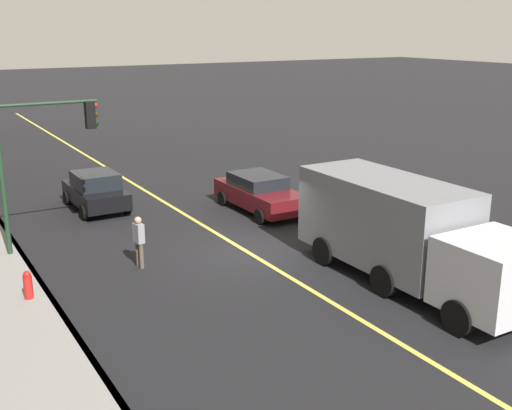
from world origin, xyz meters
TOP-DOWN VIEW (x-y plane):
  - ground at (0.00, 0.00)m, footprint 200.00×200.00m
  - curb_edge at (0.00, 6.54)m, footprint 80.00×0.16m
  - lane_stripe_center at (0.00, 0.00)m, footprint 80.00×0.16m
  - car_maroon at (3.95, -2.83)m, footprint 4.59×2.01m
  - car_black at (7.54, 2.78)m, footprint 3.85×1.94m
  - truck_gray at (-4.50, -2.66)m, footprint 7.92×2.57m
  - pedestrian_with_backpack at (0.51, 3.52)m, footprint 0.41×0.40m
  - traffic_light_mast at (3.42, 5.60)m, footprint 0.28×3.26m
  - fire_hydrant at (-0.51, 7.06)m, footprint 0.24×0.24m

SIDE VIEW (x-z plane):
  - ground at x=0.00m, z-range 0.00..0.00m
  - lane_stripe_center at x=0.00m, z-range 0.00..0.01m
  - curb_edge at x=0.00m, z-range 0.00..0.15m
  - fire_hydrant at x=-0.51m, z-range 0.00..0.94m
  - car_maroon at x=3.95m, z-range 0.03..1.51m
  - car_black at x=7.54m, z-range 0.01..1.56m
  - pedestrian_with_backpack at x=0.51m, z-range 0.13..1.77m
  - truck_gray at x=-4.50m, z-range 0.11..3.02m
  - traffic_light_mast at x=3.42m, z-range 0.95..6.12m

